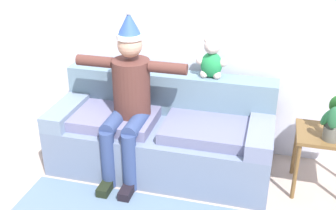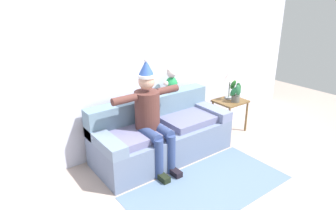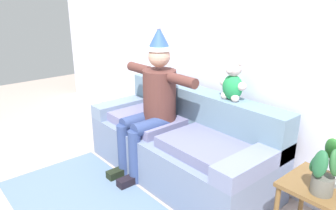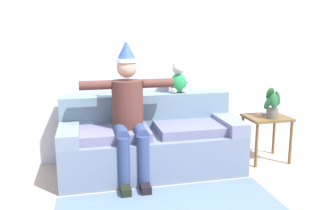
% 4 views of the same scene
% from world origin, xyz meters
% --- Properties ---
extents(back_wall, '(7.00, 0.10, 2.70)m').
position_xyz_m(back_wall, '(0.00, 1.55, 1.35)').
color(back_wall, silver).
rests_on(back_wall, ground_plane).
extents(couch, '(2.04, 0.86, 0.86)m').
position_xyz_m(couch, '(0.00, 1.04, 0.34)').
color(couch, slate).
rests_on(couch, ground_plane).
extents(person_seated, '(1.02, 0.77, 1.53)m').
position_xyz_m(person_seated, '(-0.27, 0.87, 0.78)').
color(person_seated, '#522D28').
rests_on(person_seated, ground_plane).
extents(teddy_bear, '(0.29, 0.17, 0.38)m').
position_xyz_m(teddy_bear, '(0.40, 1.30, 1.03)').
color(teddy_bear, '#208746').
rests_on(teddy_bear, couch).
extents(side_table, '(0.52, 0.45, 0.57)m').
position_xyz_m(side_table, '(1.46, 1.00, 0.47)').
color(side_table, brown).
rests_on(side_table, ground_plane).
extents(potted_plant, '(0.22, 0.24, 0.38)m').
position_xyz_m(potted_plant, '(1.46, 0.91, 0.74)').
color(potted_plant, '#5C5C53').
rests_on(potted_plant, side_table).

